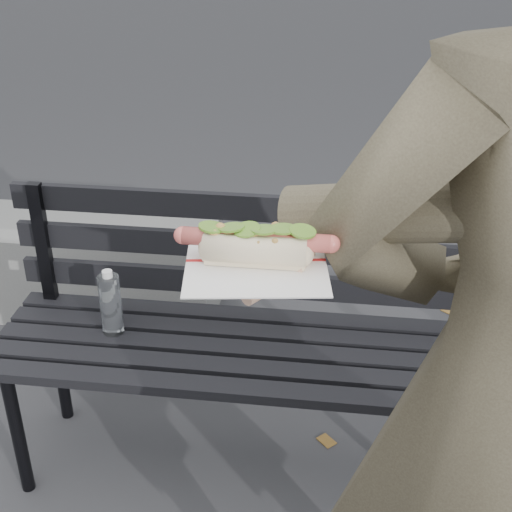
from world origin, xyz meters
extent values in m
cylinder|color=black|center=(-0.73, 0.58, 0.23)|extent=(0.04, 0.04, 0.45)
cylinder|color=black|center=(-0.73, 0.92, 0.23)|extent=(0.04, 0.04, 0.45)
cylinder|color=black|center=(0.61, 0.58, 0.23)|extent=(0.04, 0.04, 0.45)
cylinder|color=black|center=(0.61, 0.92, 0.23)|extent=(0.04, 0.04, 0.45)
cube|color=black|center=(-0.06, 0.57, 0.47)|extent=(1.50, 0.07, 0.03)
cube|color=black|center=(-0.06, 0.66, 0.47)|extent=(1.50, 0.07, 0.03)
cube|color=black|center=(-0.06, 0.75, 0.47)|extent=(1.50, 0.07, 0.03)
cube|color=black|center=(-0.06, 0.84, 0.47)|extent=(1.50, 0.07, 0.03)
cube|color=black|center=(-0.06, 0.93, 0.47)|extent=(1.50, 0.07, 0.03)
cube|color=black|center=(-0.73, 0.94, 0.67)|extent=(0.04, 0.03, 0.42)
cube|color=black|center=(0.61, 0.94, 0.67)|extent=(0.04, 0.03, 0.42)
cube|color=black|center=(-0.06, 0.96, 0.57)|extent=(1.50, 0.02, 0.08)
cube|color=black|center=(-0.06, 0.96, 0.70)|extent=(1.50, 0.02, 0.08)
cube|color=black|center=(-0.06, 0.96, 0.83)|extent=(1.50, 0.02, 0.08)
cylinder|color=white|center=(-0.47, 0.78, 0.57)|extent=(0.06, 0.06, 0.19)
cylinder|color=white|center=(-0.47, 0.78, 0.68)|extent=(0.03, 0.03, 0.02)
cube|color=slate|center=(-0.92, 1.63, 0.20)|extent=(1.20, 0.40, 0.40)
cylinder|color=#423B2C|center=(0.35, -0.01, 1.29)|extent=(0.51, 0.23, 0.19)
cylinder|color=#D8A384|center=(0.12, -0.08, 1.23)|extent=(0.09, 0.08, 0.07)
ellipsoid|color=#D8A384|center=(0.08, -0.09, 1.22)|extent=(0.10, 0.12, 0.03)
cylinder|color=#D8A384|center=(0.02, -0.12, 1.22)|extent=(0.06, 0.02, 0.02)
cylinder|color=#D8A384|center=(0.02, -0.10, 1.22)|extent=(0.06, 0.02, 0.02)
cylinder|color=#D8A384|center=(0.02, -0.08, 1.22)|extent=(0.06, 0.02, 0.02)
cylinder|color=#D8A384|center=(0.02, -0.06, 1.22)|extent=(0.06, 0.02, 0.02)
cylinder|color=#D8A384|center=(0.09, -0.15, 1.22)|extent=(0.04, 0.05, 0.02)
cube|color=white|center=(0.08, -0.09, 1.24)|extent=(0.21, 0.21, 0.00)
cube|color=#B21E1E|center=(0.08, -0.09, 1.24)|extent=(0.19, 0.03, 0.00)
cylinder|color=#D85C53|center=(0.08, -0.09, 1.27)|extent=(0.20, 0.02, 0.02)
sphere|color=#D85C53|center=(-0.02, -0.09, 1.27)|extent=(0.02, 0.02, 0.02)
sphere|color=#D85C53|center=(0.18, -0.09, 1.27)|extent=(0.03, 0.02, 0.02)
sphere|color=#9E6B2D|center=(0.02, -0.10, 1.28)|extent=(0.01, 0.01, 0.01)
sphere|color=#9E6B2D|center=(0.11, -0.11, 1.28)|extent=(0.01, 0.01, 0.01)
sphere|color=#9E6B2D|center=(0.06, -0.08, 1.28)|extent=(0.01, 0.01, 0.01)
sphere|color=#9E6B2D|center=(0.03, -0.11, 1.27)|extent=(0.01, 0.01, 0.01)
sphere|color=#9E6B2D|center=(0.14, -0.08, 1.28)|extent=(0.01, 0.01, 0.01)
sphere|color=#9E6B2D|center=(0.02, -0.07, 1.27)|extent=(0.01, 0.01, 0.01)
sphere|color=#9E6B2D|center=(0.03, -0.10, 1.27)|extent=(0.01, 0.01, 0.01)
sphere|color=#9E6B2D|center=(0.06, -0.10, 1.27)|extent=(0.01, 0.01, 0.01)
sphere|color=#9E6B2D|center=(0.05, -0.09, 1.28)|extent=(0.01, 0.01, 0.01)
sphere|color=#9E6B2D|center=(0.12, -0.08, 1.27)|extent=(0.01, 0.01, 0.01)
sphere|color=#9E6B2D|center=(0.10, -0.08, 1.28)|extent=(0.01, 0.01, 0.01)
sphere|color=#9E6B2D|center=(0.02, -0.10, 1.28)|extent=(0.01, 0.01, 0.01)
sphere|color=#9E6B2D|center=(0.12, -0.11, 1.28)|extent=(0.01, 0.01, 0.01)
sphere|color=#9E6B2D|center=(0.08, -0.10, 1.28)|extent=(0.01, 0.01, 0.01)
sphere|color=#9E6B2D|center=(0.07, -0.10, 1.28)|extent=(0.01, 0.01, 0.01)
sphere|color=#9E6B2D|center=(0.11, -0.07, 1.28)|extent=(0.01, 0.01, 0.01)
sphere|color=#9E6B2D|center=(0.10, -0.09, 1.28)|extent=(0.01, 0.01, 0.01)
sphere|color=#9E6B2D|center=(0.10, -0.07, 1.28)|extent=(0.01, 0.01, 0.01)
sphere|color=#9E6B2D|center=(0.08, -0.10, 1.27)|extent=(0.01, 0.01, 0.01)
sphere|color=#9E6B2D|center=(0.08, -0.11, 1.28)|extent=(0.01, 0.01, 0.01)
sphere|color=#9E6B2D|center=(0.10, -0.09, 1.27)|extent=(0.01, 0.01, 0.01)
sphere|color=#9E6B2D|center=(0.12, -0.08, 1.28)|extent=(0.01, 0.01, 0.01)
sphere|color=#9E6B2D|center=(0.03, -0.09, 1.28)|extent=(0.01, 0.01, 0.01)
sphere|color=#9E6B2D|center=(0.08, -0.11, 1.28)|extent=(0.01, 0.01, 0.01)
sphere|color=#9E6B2D|center=(0.02, -0.10, 1.27)|extent=(0.01, 0.01, 0.01)
sphere|color=#9E6B2D|center=(0.08, -0.08, 1.28)|extent=(0.01, 0.01, 0.01)
cylinder|color=#5D9027|center=(0.02, -0.09, 1.28)|extent=(0.04, 0.04, 0.01)
cylinder|color=#5D9027|center=(0.05, -0.09, 1.29)|extent=(0.04, 0.04, 0.01)
cylinder|color=#5D9027|center=(0.07, -0.09, 1.29)|extent=(0.04, 0.04, 0.01)
cylinder|color=#5D9027|center=(0.09, -0.09, 1.29)|extent=(0.04, 0.04, 0.01)
cylinder|color=#5D9027|center=(0.11, -0.09, 1.29)|extent=(0.04, 0.04, 0.01)
cylinder|color=#5D9027|center=(0.14, -0.09, 1.29)|extent=(0.04, 0.04, 0.01)
cube|color=brown|center=(0.71, 1.04, 0.00)|extent=(0.08, 0.08, 0.00)
cube|color=brown|center=(0.97, 1.95, 0.00)|extent=(0.08, 0.07, 0.00)
cube|color=brown|center=(-0.99, 2.37, 0.00)|extent=(0.04, 0.05, 0.00)
cube|color=brown|center=(0.70, 1.78, 0.00)|extent=(0.10, 0.09, 0.00)
cube|color=brown|center=(0.19, 0.90, 0.00)|extent=(0.07, 0.07, 0.00)
camera|label=1|loc=(0.19, -0.93, 1.71)|focal=50.00mm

